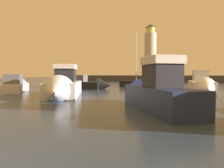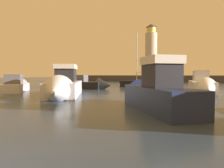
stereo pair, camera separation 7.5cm
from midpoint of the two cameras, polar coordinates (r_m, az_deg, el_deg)
The scene contains 9 objects.
ground_plane at distance 27.85m, azimuth 13.45°, elevation -1.29°, with size 220.00×220.00×0.00m, color #2D3D51.
breakwater at distance 53.96m, azimuth 17.61°, elevation 1.48°, with size 70.32×4.88×1.74m, color #423F3D.
lighthouse at distance 55.17m, azimuth 11.11°, elevation 9.40°, with size 3.19×3.19×14.03m.
motorboat_0 at distance 11.41m, azimuth 11.57°, elevation -2.39°, with size 5.78×7.17×3.06m.
motorboat_1 at distance 17.26m, azimuth -14.28°, elevation -0.75°, with size 6.33×9.21×3.38m.
motorboat_2 at distance 22.47m, azimuth 24.76°, elevation -0.46°, with size 2.77×8.40×2.76m.
motorboat_3 at distance 25.79m, azimuth -26.13°, elevation -0.51°, with size 5.70×6.87×2.50m.
motorboat_5 at distance 26.67m, azimuth -6.83°, elevation -0.14°, with size 7.27×2.03×2.33m.
sailboat_moored at distance 30.67m, azimuth 8.20°, elevation 0.14°, with size 6.53×2.44×8.40m.
Camera 1 is at (4.06, -1.19, 1.91)m, focal length 31.25 mm.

